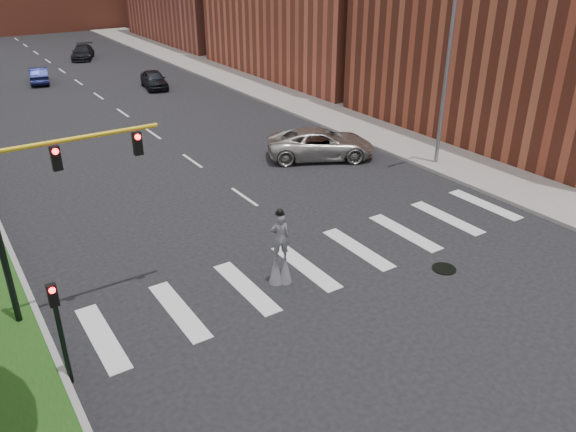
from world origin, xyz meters
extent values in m
plane|color=black|center=(0.00, 0.00, 0.00)|extent=(160.00, 160.00, 0.00)
cube|color=gray|center=(12.50, 25.00, 0.09)|extent=(5.00, 90.00, 0.18)
cylinder|color=black|center=(3.00, -2.00, 0.02)|extent=(0.90, 0.90, 0.04)
cylinder|color=slate|center=(11.00, 6.00, 4.50)|extent=(0.20, 0.20, 9.00)
cylinder|color=gold|center=(-8.40, 3.00, 5.80)|extent=(5.20, 0.14, 0.14)
cube|color=black|center=(-9.00, 3.00, 5.30)|extent=(0.28, 0.18, 0.75)
cylinder|color=#FF0C0C|center=(-9.00, 2.90, 5.55)|extent=(0.18, 0.06, 0.18)
cube|color=black|center=(-6.50, 3.00, 5.30)|extent=(0.28, 0.18, 0.75)
cylinder|color=#FF0C0C|center=(-6.50, 2.90, 5.55)|extent=(0.18, 0.06, 0.18)
cylinder|color=black|center=(-10.30, -0.50, 1.50)|extent=(0.14, 0.14, 3.00)
cube|color=black|center=(-10.30, -0.50, 2.90)|extent=(0.25, 0.16, 0.65)
cylinder|color=#FF0C0C|center=(-10.30, -0.60, 3.10)|extent=(0.16, 0.05, 0.16)
cylinder|color=#312113|center=(-2.49, 0.58, 0.47)|extent=(0.07, 0.07, 0.94)
cylinder|color=#312113|center=(-2.78, 0.70, 0.47)|extent=(0.07, 0.07, 0.94)
cone|color=#5E5E63|center=(-2.49, 0.58, 0.59)|extent=(0.52, 0.52, 1.17)
cone|color=#5E5E63|center=(-2.78, 0.70, 0.59)|extent=(0.52, 0.52, 1.17)
imported|color=#5E5E63|center=(-2.64, 0.64, 1.84)|extent=(0.77, 0.65, 1.80)
sphere|color=black|center=(-2.64, 0.64, 2.80)|extent=(0.26, 0.26, 0.26)
cylinder|color=black|center=(-2.64, 0.64, 2.75)|extent=(0.34, 0.34, 0.02)
cube|color=yellow|center=(-2.58, 0.77, 2.34)|extent=(0.22, 0.05, 0.10)
imported|color=#BBB7B0|center=(6.37, 10.45, 0.84)|extent=(6.62, 5.28, 1.67)
imported|color=black|center=(4.83, 32.15, 0.73)|extent=(2.38, 4.53, 1.47)
imported|color=#151B4A|center=(-2.91, 39.46, 0.70)|extent=(2.18, 4.43, 1.40)
imported|color=black|center=(3.44, 49.08, 0.71)|extent=(3.65, 5.26, 1.41)
camera|label=1|loc=(-11.87, -13.92, 11.03)|focal=35.00mm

